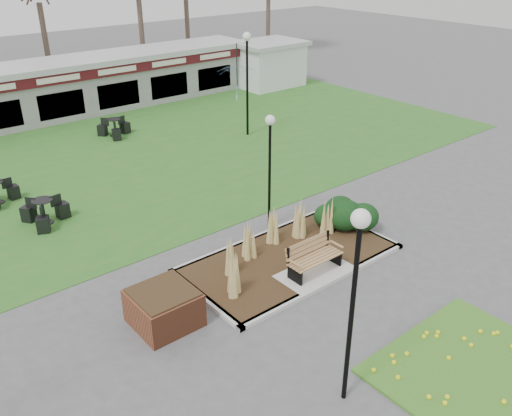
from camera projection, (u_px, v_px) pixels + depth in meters
ground at (318, 278)px, 15.35m from camera, size 100.00×100.00×0.00m
lawn at (123, 159)px, 23.65m from camera, size 34.00×16.00×0.02m
flower_bed at (465, 364)px, 12.13m from camera, size 4.20×3.00×0.16m
planting_bed at (317, 234)px, 16.84m from camera, size 6.75×3.40×1.27m
park_bench at (313, 256)px, 15.26m from camera, size 1.70×0.66×0.93m
brick_planter at (164, 307)px, 13.33m from camera, size 1.50×1.50×0.95m
food_pavilion at (50, 90)px, 28.52m from camera, size 24.60×3.40×2.90m
service_hut at (268, 63)px, 34.83m from camera, size 4.40×3.40×2.83m
lamp_post_near_left at (356, 268)px, 9.92m from camera, size 0.37×0.37×4.40m
lamp_post_mid_right at (270, 148)px, 16.83m from camera, size 0.32×0.32×3.84m
lamp_post_far_right at (247, 62)px, 24.99m from camera, size 0.40×0.40×4.86m
bistro_set_b at (45, 215)px, 18.14m from camera, size 1.47×1.62×0.86m
bistro_set_c at (115, 130)px, 26.22m from camera, size 1.54×1.59×0.86m
patio_umbrella at (237, 83)px, 28.93m from camera, size 2.66×2.68×2.67m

